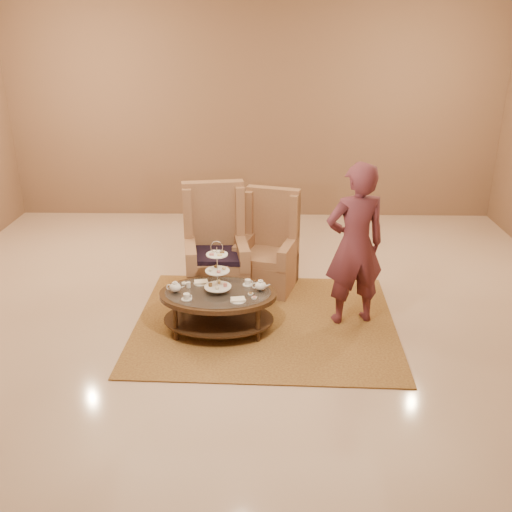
{
  "coord_description": "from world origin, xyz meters",
  "views": [
    {
      "loc": [
        0.24,
        -5.39,
        3.07
      ],
      "look_at": [
        0.12,
        0.2,
        0.78
      ],
      "focal_mm": 40.0,
      "sensor_mm": 36.0,
      "label": 1
    }
  ],
  "objects_px": {
    "tea_table": "(218,299)",
    "person": "(355,245)",
    "armchair_left": "(216,258)",
    "armchair_right": "(269,255)"
  },
  "relations": [
    {
      "from": "tea_table",
      "to": "person",
      "type": "bearing_deg",
      "value": 10.62
    },
    {
      "from": "armchair_left",
      "to": "person",
      "type": "relative_size",
      "value": 0.75
    },
    {
      "from": "tea_table",
      "to": "person",
      "type": "xyz_separation_m",
      "value": [
        1.44,
        0.25,
        0.52
      ]
    },
    {
      "from": "tea_table",
      "to": "armchair_left",
      "type": "distance_m",
      "value": 0.94
    },
    {
      "from": "tea_table",
      "to": "armchair_left",
      "type": "bearing_deg",
      "value": 97.04
    },
    {
      "from": "armchair_left",
      "to": "armchair_right",
      "type": "height_order",
      "value": "armchair_left"
    },
    {
      "from": "tea_table",
      "to": "person",
      "type": "height_order",
      "value": "person"
    },
    {
      "from": "armchair_left",
      "to": "armchair_right",
      "type": "relative_size",
      "value": 1.1
    },
    {
      "from": "armchair_left",
      "to": "person",
      "type": "xyz_separation_m",
      "value": [
        1.54,
        -0.68,
        0.44
      ]
    },
    {
      "from": "person",
      "to": "tea_table",
      "type": "bearing_deg",
      "value": -3.51
    }
  ]
}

